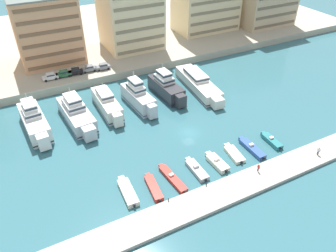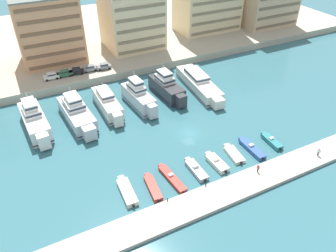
% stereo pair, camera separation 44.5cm
% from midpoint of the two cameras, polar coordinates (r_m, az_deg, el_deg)
% --- Properties ---
extents(ground_plane, '(400.00, 400.00, 0.00)m').
position_cam_midpoint_polar(ground_plane, '(72.40, 3.87, -1.22)').
color(ground_plane, '#336670').
extents(quay_promenade, '(180.00, 70.00, 2.21)m').
position_cam_midpoint_polar(quay_promenade, '(126.08, -11.75, 15.41)').
color(quay_promenade, '#ADA38E').
rests_on(quay_promenade, ground).
extents(pier_dock, '(120.00, 5.64, 0.71)m').
position_cam_midpoint_polar(pier_dock, '(61.16, 12.63, -10.18)').
color(pier_dock, '#A8A399').
rests_on(pier_dock, ground).
extents(yacht_white_far_left, '(5.21, 17.01, 8.45)m').
position_cam_midpoint_polar(yacht_white_far_left, '(77.52, -22.06, 0.90)').
color(yacht_white_far_left, white).
rests_on(yacht_white_far_left, ground).
extents(yacht_silver_left, '(5.94, 17.75, 7.88)m').
position_cam_midpoint_polar(yacht_silver_left, '(77.54, -15.45, 2.20)').
color(yacht_silver_left, silver).
rests_on(yacht_silver_left, ground).
extents(yacht_ivory_mid_left, '(3.77, 15.97, 6.65)m').
position_cam_midpoint_polar(yacht_ivory_mid_left, '(79.89, -10.34, 3.88)').
color(yacht_ivory_mid_left, silver).
rests_on(yacht_ivory_mid_left, ground).
extents(yacht_silver_center_left, '(4.80, 14.84, 8.61)m').
position_cam_midpoint_polar(yacht_silver_center_left, '(80.61, -4.98, 5.09)').
color(yacht_silver_center_left, silver).
rests_on(yacht_silver_center_left, ground).
extents(yacht_charcoal_center, '(5.02, 15.28, 8.19)m').
position_cam_midpoint_polar(yacht_charcoal_center, '(84.79, -0.06, 6.77)').
color(yacht_charcoal_center, '#333338').
rests_on(yacht_charcoal_center, ground).
extents(yacht_ivory_center_right, '(6.53, 22.31, 6.05)m').
position_cam_midpoint_polar(yacht_ivory_center_right, '(88.37, 5.55, 7.40)').
color(yacht_ivory_center_right, silver).
rests_on(yacht_ivory_center_right, ground).
extents(motorboat_cream_far_left, '(2.37, 7.61, 1.00)m').
position_cam_midpoint_polar(motorboat_cream_far_left, '(59.07, -6.96, -11.25)').
color(motorboat_cream_far_left, beige).
rests_on(motorboat_cream_far_left, ground).
extents(motorboat_red_left, '(2.22, 7.19, 0.88)m').
position_cam_midpoint_polar(motorboat_red_left, '(59.45, -2.45, -10.65)').
color(motorboat_red_left, red).
rests_on(motorboat_red_left, ground).
extents(motorboat_red_mid_left, '(2.23, 8.58, 1.11)m').
position_cam_midpoint_polar(motorboat_red_mid_left, '(61.05, 0.89, -9.10)').
color(motorboat_red_mid_left, red).
rests_on(motorboat_red_mid_left, ground).
extents(motorboat_grey_center_left, '(1.93, 7.02, 1.36)m').
position_cam_midpoint_polar(motorboat_grey_center_left, '(62.90, 5.10, -7.55)').
color(motorboat_grey_center_left, '#9EA3A8').
rests_on(motorboat_grey_center_left, ground).
extents(motorboat_cream_center, '(2.30, 6.41, 1.44)m').
position_cam_midpoint_polar(motorboat_cream_center, '(64.72, 8.65, -6.32)').
color(motorboat_cream_center, beige).
rests_on(motorboat_cream_center, ground).
extents(motorboat_cream_center_right, '(2.77, 6.39, 0.81)m').
position_cam_midpoint_polar(motorboat_cream_center_right, '(67.48, 11.57, -4.81)').
color(motorboat_cream_center_right, beige).
rests_on(motorboat_cream_center_right, ground).
extents(motorboat_blue_mid_right, '(1.82, 7.72, 1.32)m').
position_cam_midpoint_polar(motorboat_blue_mid_right, '(69.54, 14.56, -3.81)').
color(motorboat_blue_mid_right, '#33569E').
rests_on(motorboat_blue_mid_right, ground).
extents(motorboat_teal_right, '(1.92, 6.23, 1.32)m').
position_cam_midpoint_polar(motorboat_teal_right, '(72.59, 17.77, -2.53)').
color(motorboat_teal_right, teal).
rests_on(motorboat_teal_right, ground).
extents(car_white_far_left, '(4.11, 1.95, 1.80)m').
position_cam_midpoint_polar(car_white_far_left, '(93.90, -19.55, 8.23)').
color(car_white_far_left, white).
rests_on(car_white_far_left, quay_promenade).
extents(car_green_left, '(4.19, 2.11, 1.80)m').
position_cam_midpoint_polar(car_green_left, '(94.32, -17.44, 8.79)').
color(car_green_left, '#2D6642').
rests_on(car_green_left, quay_promenade).
extents(car_black_mid_left, '(4.23, 2.20, 1.80)m').
position_cam_midpoint_polar(car_black_mid_left, '(94.65, -15.56, 9.23)').
color(car_black_mid_left, black).
rests_on(car_black_mid_left, quay_promenade).
extents(car_grey_center_left, '(4.14, 2.01, 1.80)m').
position_cam_midpoint_polar(car_grey_center_left, '(95.39, -13.32, 9.80)').
color(car_grey_center_left, slate).
rests_on(car_grey_center_left, quay_promenade).
extents(car_grey_center, '(4.21, 2.16, 1.80)m').
position_cam_midpoint_polar(car_grey_center, '(95.73, -10.98, 10.22)').
color(car_grey_center, slate).
rests_on(car_grey_center, quay_promenade).
extents(apartment_block_left, '(17.63, 13.95, 20.97)m').
position_cam_midpoint_polar(apartment_block_left, '(102.42, -20.03, 15.67)').
color(apartment_block_left, tan).
rests_on(apartment_block_left, quay_promenade).
extents(apartment_block_mid_left, '(17.21, 16.52, 21.53)m').
position_cam_midpoint_polar(apartment_block_mid_left, '(107.87, -6.30, 18.62)').
color(apartment_block_mid_left, beige).
rests_on(apartment_block_mid_left, quay_promenade).
extents(pedestrian_near_edge, '(0.28, 0.64, 1.67)m').
position_cam_midpoint_polar(pedestrian_near_edge, '(63.52, 15.63, -6.99)').
color(pedestrian_near_edge, '#282D3D').
rests_on(pedestrian_near_edge, pier_dock).
extents(pedestrian_mid_deck, '(0.33, 0.67, 1.77)m').
position_cam_midpoint_polar(pedestrian_mid_deck, '(71.29, 24.96, -3.99)').
color(pedestrian_mid_deck, '#282D3D').
rests_on(pedestrian_mid_deck, pier_dock).
extents(bollard_west, '(0.20, 0.20, 0.61)m').
position_cam_midpoint_polar(bollard_west, '(56.70, 0.15, -12.67)').
color(bollard_west, '#2D2D33').
rests_on(bollard_west, pier_dock).
extents(bollard_west_mid, '(0.20, 0.20, 0.61)m').
position_cam_midpoint_polar(bollard_west_mid, '(59.45, 6.80, -10.10)').
color(bollard_west_mid, '#2D2D33').
rests_on(bollard_west_mid, pier_dock).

